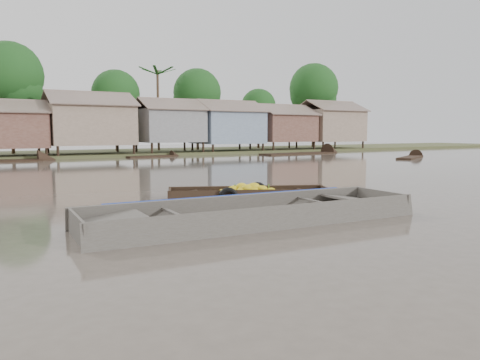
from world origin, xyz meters
TOP-DOWN VIEW (x-y plane):
  - ground at (0.00, 0.00)m, footprint 120.00×120.00m
  - riverbank at (3.03, 31.86)m, footprint 120.00×12.47m
  - banana_boat at (1.09, 2.28)m, footprint 5.16×3.18m
  - viewer_boat at (-0.75, -1.09)m, footprint 8.25×2.52m
  - distant_boats at (11.58, 23.50)m, footprint 34.87×14.22m

SIDE VIEW (x-z plane):
  - distant_boats at x=11.58m, z-range -0.22..0.12m
  - ground at x=0.00m, z-range 0.00..0.00m
  - viewer_boat at x=-0.75m, z-range -0.25..0.40m
  - banana_boat at x=1.09m, z-range -0.23..0.48m
  - riverbank at x=3.03m, z-range -2.04..8.18m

